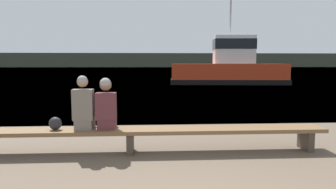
{
  "coord_description": "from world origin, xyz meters",
  "views": [
    {
      "loc": [
        -0.72,
        -2.3,
        1.74
      ],
      "look_at": [
        -0.21,
        6.44,
        0.82
      ],
      "focal_mm": 32.0,
      "sensor_mm": 36.0,
      "label": 1
    }
  ],
  "objects": [
    {
      "name": "water_surface",
      "position": [
        0.0,
        126.03,
        0.0
      ],
      "size": [
        240.0,
        240.0,
        0.0
      ],
      "primitive_type": "plane",
      "color": "#426B8E",
      "rests_on": "ground"
    },
    {
      "name": "far_shoreline",
      "position": [
        0.0,
        130.42,
        2.96
      ],
      "size": [
        600.0,
        12.0,
        5.92
      ],
      "primitive_type": "cube",
      "color": "#424738",
      "rests_on": "ground"
    },
    {
      "name": "bench_main",
      "position": [
        -1.12,
        3.44,
        0.39
      ],
      "size": [
        7.66,
        0.55,
        0.47
      ],
      "color": "brown",
      "rests_on": "ground"
    },
    {
      "name": "person_left",
      "position": [
        -2.0,
        3.44,
        0.92
      ],
      "size": [
        0.38,
        0.41,
        1.04
      ],
      "color": "#70665B",
      "rests_on": "bench_main"
    },
    {
      "name": "person_right",
      "position": [
        -1.57,
        3.44,
        0.92
      ],
      "size": [
        0.38,
        0.42,
        0.99
      ],
      "color": "#56282D",
      "rests_on": "bench_main"
    },
    {
      "name": "shopping_bag",
      "position": [
        -2.54,
        3.43,
        0.59
      ],
      "size": [
        0.24,
        0.19,
        0.25
      ],
      "color": "#232328",
      "rests_on": "bench_main"
    },
    {
      "name": "tugboat_red",
      "position": [
        5.88,
        22.53,
        1.26
      ],
      "size": [
        9.78,
        4.05,
        7.37
      ],
      "rotation": [
        0.0,
        0.0,
        1.48
      ],
      "color": "red",
      "rests_on": "water_surface"
    }
  ]
}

